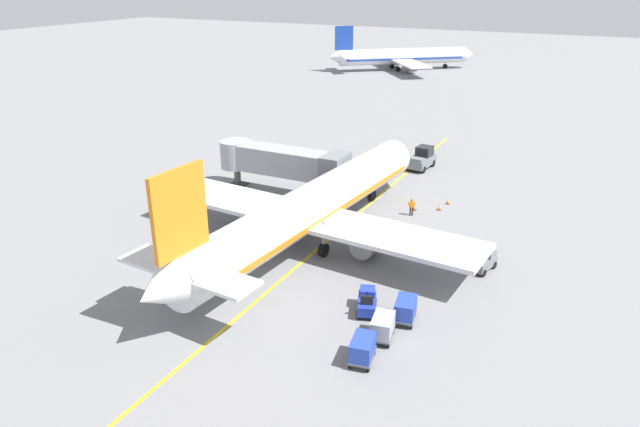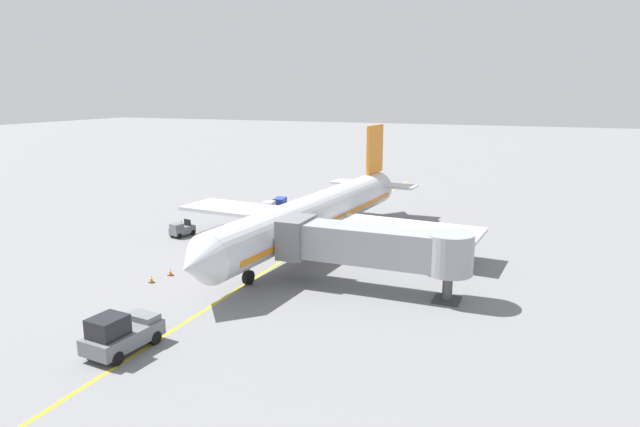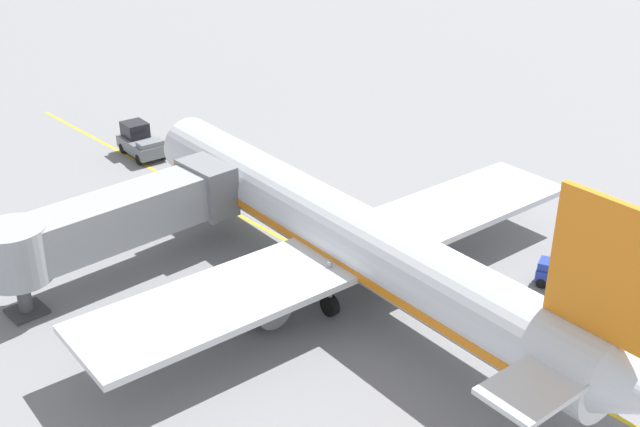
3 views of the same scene
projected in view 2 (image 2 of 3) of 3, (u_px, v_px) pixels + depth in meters
name	position (u px, v px, depth m)	size (l,w,h in m)	color
ground_plane	(312.00, 242.00, 53.74)	(400.00, 400.00, 0.00)	slate
gate_lead_in_line	(312.00, 242.00, 53.73)	(0.24, 80.00, 0.01)	gold
parked_airliner	(317.00, 214.00, 51.24)	(30.32, 37.35, 10.63)	silver
jet_bridge	(372.00, 245.00, 39.85)	(14.25, 3.50, 4.98)	#93999E
pushback_tractor	(121.00, 334.00, 30.82)	(2.60, 4.59, 2.40)	slate
baggage_tug_lead	(275.00, 215.00, 62.15)	(2.01, 2.76, 1.62)	#1E339E
baggage_tug_trailing	(182.00, 229.00, 55.58)	(1.82, 2.72, 1.62)	slate
baggage_cart_front	(253.00, 211.00, 63.08)	(1.67, 2.98, 1.58)	#4C4C51
baggage_cart_second_in_train	(268.00, 207.00, 65.20)	(1.67, 2.98, 1.58)	#4C4C51
baggage_cart_third_in_train	(280.00, 203.00, 67.57)	(1.67, 2.98, 1.58)	#4C4C51
ground_crew_wing_walker	(209.00, 258.00, 45.22)	(0.70, 0.38, 1.69)	#232328
safety_cone_nose_left	(151.00, 279.00, 42.19)	(0.36, 0.36, 0.59)	black
safety_cone_nose_right	(201.00, 271.00, 44.06)	(0.36, 0.36, 0.59)	black
safety_cone_wing_tip	(170.00, 272.00, 43.83)	(0.36, 0.36, 0.59)	black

